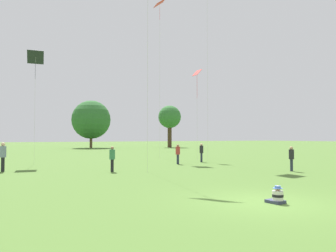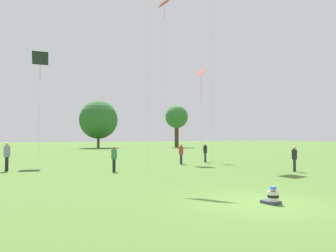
{
  "view_description": "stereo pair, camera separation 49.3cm",
  "coord_description": "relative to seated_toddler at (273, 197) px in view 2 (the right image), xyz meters",
  "views": [
    {
      "loc": [
        -8.09,
        -8.29,
        2.2
      ],
      "look_at": [
        0.08,
        7.08,
        2.8
      ],
      "focal_mm": 35.0,
      "sensor_mm": 36.0,
      "label": 1
    },
    {
      "loc": [
        -7.65,
        -8.51,
        2.2
      ],
      "look_at": [
        0.08,
        7.08,
        2.8
      ],
      "focal_mm": 35.0,
      "sensor_mm": 36.0,
      "label": 2
    }
  ],
  "objects": [
    {
      "name": "distant_tree_1",
      "position": [
        9.09,
        58.34,
        5.54
      ],
      "size": [
        7.84,
        7.84,
        9.7
      ],
      "color": "brown",
      "rests_on": "ground"
    },
    {
      "name": "person_standing_3",
      "position": [
        -1.7,
        12.1,
        0.72
      ],
      "size": [
        0.5,
        0.5,
        1.61
      ],
      "rotation": [
        0.0,
        0.0,
        2.2
      ],
      "color": "black",
      "rests_on": "ground"
    },
    {
      "name": "person_standing_0",
      "position": [
        -7.85,
        15.49,
        0.88
      ],
      "size": [
        0.55,
        0.55,
        1.86
      ],
      "rotation": [
        0.0,
        0.0,
        3.82
      ],
      "color": "black",
      "rests_on": "ground"
    },
    {
      "name": "seated_toddler",
      "position": [
        0.0,
        0.0,
        0.0
      ],
      "size": [
        0.51,
        0.6,
        0.59
      ],
      "rotation": [
        0.0,
        0.0,
        0.13
      ],
      "color": "#383D56",
      "rests_on": "ground"
    },
    {
      "name": "person_standing_1",
      "position": [
        7.79,
        16.12,
        0.76
      ],
      "size": [
        0.45,
        0.45,
        1.66
      ],
      "rotation": [
        0.0,
        0.0,
        4.24
      ],
      "color": "#282D42",
      "rests_on": "ground"
    },
    {
      "name": "distant_tree_3",
      "position": [
        25.41,
        54.79,
        6.28
      ],
      "size": [
        4.94,
        4.94,
        9.12
      ],
      "color": "#473323",
      "rests_on": "ground"
    },
    {
      "name": "person_standing_4",
      "position": [
        4.91,
        15.26,
        0.73
      ],
      "size": [
        0.46,
        0.46,
        1.62
      ],
      "rotation": [
        0.0,
        0.0,
        2.8
      ],
      "color": "#282D42",
      "rests_on": "ground"
    },
    {
      "name": "kite_1",
      "position": [
        -5.43,
        21.0,
        8.46
      ],
      "size": [
        1.38,
        1.04,
        9.32
      ],
      "rotation": [
        0.0,
        0.0,
        2.24
      ],
      "color": "#1E2328",
      "rests_on": "ground"
    },
    {
      "name": "kite_4",
      "position": [
        7.18,
        23.13,
        15.96
      ],
      "size": [
        1.27,
        1.46,
        17.05
      ],
      "rotation": [
        0.0,
        0.0,
        3.77
      ],
      "color": "red",
      "rests_on": "ground"
    },
    {
      "name": "person_standing_2",
      "position": [
        8.63,
        6.98,
        0.72
      ],
      "size": [
        0.46,
        0.46,
        1.6
      ],
      "rotation": [
        0.0,
        0.0,
        2.33
      ],
      "color": "#282D42",
      "rests_on": "ground"
    },
    {
      "name": "ground_plane",
      "position": [
        -0.26,
        0.32,
        -0.23
      ],
      "size": [
        300.0,
        300.0,
        0.0
      ],
      "primitive_type": "plane",
      "color": "#4C702D"
    },
    {
      "name": "kite_3",
      "position": [
        8.97,
        18.6,
        7.9
      ],
      "size": [
        0.66,
        0.88,
        8.79
      ],
      "rotation": [
        0.0,
        0.0,
        3.98
      ],
      "color": "red",
      "rests_on": "ground"
    }
  ]
}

